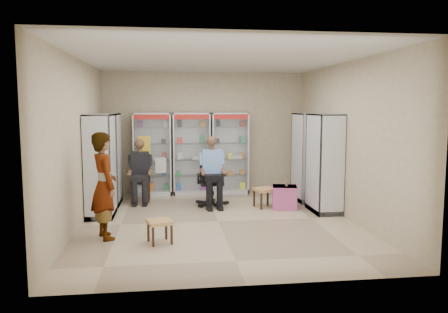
{
  "coord_description": "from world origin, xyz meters",
  "views": [
    {
      "loc": [
        -0.91,
        -7.96,
        2.13
      ],
      "look_at": [
        0.2,
        0.7,
        1.15
      ],
      "focal_mm": 35.0,
      "sensor_mm": 36.0,
      "label": 1
    }
  ],
  "objects": [
    {
      "name": "office_chair",
      "position": [
        0.01,
        1.39,
        0.56
      ],
      "size": [
        0.64,
        0.64,
        1.12
      ],
      "primitive_type": "cube",
      "rotation": [
        0.0,
        0.0,
        0.05
      ],
      "color": "black",
      "rests_on": "floor"
    },
    {
      "name": "seated_customer",
      "position": [
        -1.55,
        1.95,
        0.67
      ],
      "size": [
        0.44,
        0.6,
        1.34
      ],
      "primitive_type": null,
      "color": "black",
      "rests_on": "floor"
    },
    {
      "name": "cabinet_right_far",
      "position": [
        2.23,
        1.6,
        1.0
      ],
      "size": [
        0.9,
        0.5,
        2.0
      ],
      "primitive_type": "cube",
      "rotation": [
        0.0,
        0.0,
        1.57
      ],
      "color": "#B7B8BF",
      "rests_on": "floor"
    },
    {
      "name": "cabinet_back_right",
      "position": [
        0.6,
        2.73,
        1.0
      ],
      "size": [
        0.9,
        0.5,
        2.0
      ],
      "primitive_type": "cube",
      "color": "#B5B8BC",
      "rests_on": "floor"
    },
    {
      "name": "cabinet_left_near",
      "position": [
        -2.23,
        0.7,
        1.0
      ],
      "size": [
        0.9,
        0.5,
        2.0
      ],
      "primitive_type": "cube",
      "rotation": [
        0.0,
        0.0,
        -1.57
      ],
      "color": "silver",
      "rests_on": "floor"
    },
    {
      "name": "cabinet_left_far",
      "position": [
        -2.23,
        1.8,
        1.0
      ],
      "size": [
        0.9,
        0.5,
        2.0
      ],
      "primitive_type": "cube",
      "rotation": [
        0.0,
        0.0,
        -1.57
      ],
      "color": "#AFB1B7",
      "rests_on": "floor"
    },
    {
      "name": "standing_man",
      "position": [
        -1.95,
        -0.81,
        0.87
      ],
      "size": [
        0.63,
        0.75,
        1.74
      ],
      "primitive_type": "imported",
      "rotation": [
        0.0,
        0.0,
        1.98
      ],
      "color": "gray",
      "rests_on": "floor"
    },
    {
      "name": "tea_glass",
      "position": [
        1.56,
        0.89,
        0.53
      ],
      "size": [
        0.07,
        0.07,
        0.1
      ],
      "primitive_type": "cylinder",
      "color": "#501506",
      "rests_on": "pink_trunk"
    },
    {
      "name": "wooden_chair",
      "position": [
        -1.55,
        2.0,
        0.47
      ],
      "size": [
        0.42,
        0.42,
        0.94
      ],
      "primitive_type": "cube",
      "color": "black",
      "rests_on": "floor"
    },
    {
      "name": "cabinet_back_mid",
      "position": [
        -0.35,
        2.73,
        1.0
      ],
      "size": [
        0.9,
        0.5,
        2.0
      ],
      "primitive_type": "cube",
      "color": "#A7AAAE",
      "rests_on": "floor"
    },
    {
      "name": "seated_shopkeeper",
      "position": [
        0.01,
        1.34,
        0.71
      ],
      "size": [
        0.5,
        0.67,
        1.42
      ],
      "primitive_type": null,
      "rotation": [
        0.0,
        0.0,
        0.05
      ],
      "color": "#74BCE7",
      "rests_on": "floor"
    },
    {
      "name": "cabinet_back_left",
      "position": [
        -1.3,
        2.73,
        1.0
      ],
      "size": [
        0.9,
        0.5,
        2.0
      ],
      "primitive_type": "cube",
      "color": "silver",
      "rests_on": "floor"
    },
    {
      "name": "floor",
      "position": [
        0.0,
        0.0,
        0.0
      ],
      "size": [
        6.0,
        6.0,
        0.0
      ],
      "primitive_type": "plane",
      "color": "tan",
      "rests_on": "ground"
    },
    {
      "name": "woven_stool_a",
      "position": [
        1.12,
        1.04,
        0.21
      ],
      "size": [
        0.51,
        0.51,
        0.42
      ],
      "primitive_type": "cube",
      "rotation": [
        0.0,
        0.0,
        0.27
      ],
      "color": "#AE7649",
      "rests_on": "floor"
    },
    {
      "name": "cabinet_right_near",
      "position": [
        2.23,
        0.5,
        1.0
      ],
      "size": [
        0.9,
        0.5,
        2.0
      ],
      "primitive_type": "cube",
      "rotation": [
        0.0,
        0.0,
        1.57
      ],
      "color": "silver",
      "rests_on": "floor"
    },
    {
      "name": "room_shell",
      "position": [
        0.0,
        0.0,
        1.97
      ],
      "size": [
        5.02,
        6.02,
        3.01
      ],
      "color": "#BFAD8E",
      "rests_on": "ground"
    },
    {
      "name": "pink_trunk",
      "position": [
        1.51,
        0.87,
        0.24
      ],
      "size": [
        0.59,
        0.58,
        0.48
      ],
      "primitive_type": "cube",
      "rotation": [
        0.0,
        0.0,
        -0.23
      ],
      "color": "#C74F84",
      "rests_on": "floor"
    },
    {
      "name": "woven_stool_b",
      "position": [
        -1.06,
        -1.19,
        0.18
      ],
      "size": [
        0.46,
        0.46,
        0.37
      ],
      "primitive_type": "cube",
      "rotation": [
        0.0,
        0.0,
        0.29
      ],
      "color": "#9E8643",
      "rests_on": "floor"
    }
  ]
}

